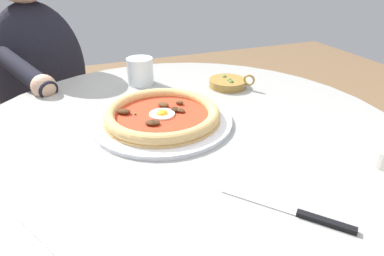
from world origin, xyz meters
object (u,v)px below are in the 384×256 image
(cafe_chair_diner, at_px, (35,103))
(pizza_on_plate, at_px, (162,116))
(steak_knife, at_px, (305,215))
(olive_pan, at_px, (228,83))
(fork_utensil, at_px, (40,235))
(water_glass, at_px, (140,72))
(dining_table, at_px, (185,186))
(diner_person, at_px, (52,118))

(cafe_chair_diner, bearing_deg, pizza_on_plate, 24.52)
(steak_knife, distance_m, olive_pan, 0.55)
(olive_pan, xyz_separation_m, fork_utensil, (0.43, -0.51, -0.01))
(pizza_on_plate, relative_size, steak_knife, 2.01)
(water_glass, xyz_separation_m, steak_knife, (0.66, 0.10, -0.03))
(dining_table, relative_size, pizza_on_plate, 3.11)
(olive_pan, height_order, fork_utensil, olive_pan)
(pizza_on_plate, height_order, diner_person, diner_person)
(pizza_on_plate, bearing_deg, cafe_chair_diner, -155.48)
(dining_table, height_order, diner_person, diner_person)
(olive_pan, xyz_separation_m, diner_person, (-0.47, -0.54, -0.24))
(pizza_on_plate, distance_m, fork_utensil, 0.38)
(dining_table, distance_m, diner_person, 0.75)
(pizza_on_plate, xyz_separation_m, diner_person, (-0.62, -0.28, -0.25))
(water_glass, xyz_separation_m, olive_pan, (0.12, 0.24, -0.02))
(fork_utensil, relative_size, cafe_chair_diner, 0.20)
(fork_utensil, bearing_deg, diner_person, -178.69)
(steak_knife, xyz_separation_m, fork_utensil, (-0.10, -0.38, -0.00))
(dining_table, distance_m, pizza_on_plate, 0.19)
(fork_utensil, height_order, diner_person, diner_person)
(pizza_on_plate, height_order, cafe_chair_diner, cafe_chair_diner)
(olive_pan, relative_size, cafe_chair_diner, 0.14)
(fork_utensil, bearing_deg, dining_table, 126.80)
(diner_person, bearing_deg, pizza_on_plate, 24.52)
(pizza_on_plate, bearing_deg, water_glass, 177.04)
(steak_knife, bearing_deg, diner_person, -158.47)
(pizza_on_plate, relative_size, fork_utensil, 1.96)
(fork_utensil, xyz_separation_m, diner_person, (-0.90, -0.02, -0.23))
(pizza_on_plate, relative_size, cafe_chair_diner, 0.39)
(dining_table, bearing_deg, cafe_chair_diner, -154.81)
(water_glass, relative_size, cafe_chair_diner, 0.09)
(water_glass, bearing_deg, olive_pan, 63.03)
(dining_table, bearing_deg, pizza_on_plate, -146.04)
(fork_utensil, bearing_deg, olive_pan, 129.87)
(fork_utensil, bearing_deg, water_glass, 153.17)
(olive_pan, distance_m, cafe_chair_diner, 0.87)
(dining_table, relative_size, cafe_chair_diner, 1.20)
(steak_knife, relative_size, cafe_chair_diner, 0.19)
(diner_person, bearing_deg, water_glass, 40.47)
(water_glass, relative_size, steak_knife, 0.48)
(olive_pan, bearing_deg, water_glass, -116.97)
(steak_knife, relative_size, fork_utensil, 0.97)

